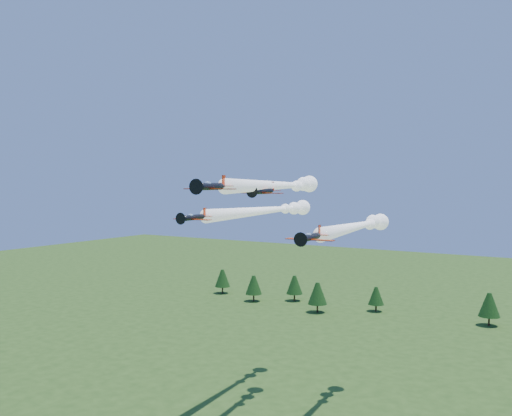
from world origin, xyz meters
The scene contains 5 objects.
plane_lead centered at (-2.94, 17.66, 46.48)m, with size 11.46×50.98×3.70m.
plane_left centered at (-11.66, 28.01, 40.93)m, with size 8.32×52.94×3.70m.
plane_right centered at (9.51, 27.92, 38.32)m, with size 9.20×47.95×3.70m.
plane_slot centered at (-1.43, 8.34, 45.48)m, with size 8.07×8.78×2.84m.
treeline centered at (3.81, 113.32, 6.66)m, with size 177.63×19.98×11.71m.
Camera 1 is at (51.75, -80.50, 47.23)m, focal length 40.00 mm.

